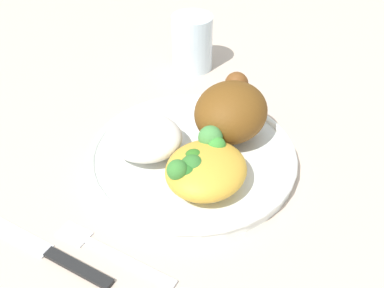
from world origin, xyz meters
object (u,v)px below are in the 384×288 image
object	(u,v)px
mac_cheese_with_broccoli	(204,167)
fork	(108,250)
plate	(192,156)
rice_pile	(144,136)
roasted_chicken	(231,111)
knife	(48,251)
water_glass	(192,43)

from	to	relation	value
mac_cheese_with_broccoli	fork	distance (m)	0.14
plate	rice_pile	distance (m)	0.06
roasted_chicken	rice_pile	world-z (taller)	roasted_chicken
rice_pile	knife	bearing A→B (deg)	178.09
water_glass	knife	bearing A→B (deg)	-171.51
plate	fork	xyz separation A→B (m)	(-0.16, 0.01, -0.01)
plate	water_glass	world-z (taller)	water_glass
mac_cheese_with_broccoli	plate	bearing A→B (deg)	43.18
roasted_chicken	water_glass	xyz separation A→B (m)	(0.16, 0.14, -0.01)
mac_cheese_with_broccoli	knife	size ratio (longest dim) A/B	0.52
plate	roasted_chicken	bearing A→B (deg)	-25.34
plate	rice_pile	xyz separation A→B (m)	(-0.03, 0.05, 0.03)
mac_cheese_with_broccoli	fork	world-z (taller)	mac_cheese_with_broccoli
roasted_chicken	knife	size ratio (longest dim) A/B	0.57
roasted_chicken	knife	xyz separation A→B (m)	(-0.25, 0.08, -0.05)
plate	knife	size ratio (longest dim) A/B	1.36
knife	rice_pile	bearing A→B (deg)	-1.91
mac_cheese_with_broccoli	knife	world-z (taller)	mac_cheese_with_broccoli
knife	mac_cheese_with_broccoli	bearing A→B (deg)	-32.09
rice_pile	mac_cheese_with_broccoli	bearing A→B (deg)	-99.21
plate	mac_cheese_with_broccoli	xyz separation A→B (m)	(-0.04, -0.04, 0.03)
roasted_chicken	rice_pile	size ratio (longest dim) A/B	1.14
plate	rice_pile	bearing A→B (deg)	116.73
rice_pile	fork	xyz separation A→B (m)	(-0.14, -0.05, -0.04)
knife	water_glass	distance (m)	0.41
roasted_chicken	fork	xyz separation A→B (m)	(-0.22, 0.03, -0.05)
roasted_chicken	knife	world-z (taller)	roasted_chicken
mac_cheese_with_broccoli	rice_pile	bearing A→B (deg)	80.79
fork	water_glass	size ratio (longest dim) A/B	1.60
roasted_chicken	mac_cheese_with_broccoli	size ratio (longest dim) A/B	1.10
plate	mac_cheese_with_broccoli	size ratio (longest dim) A/B	2.62
plate	mac_cheese_with_broccoli	distance (m)	0.06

